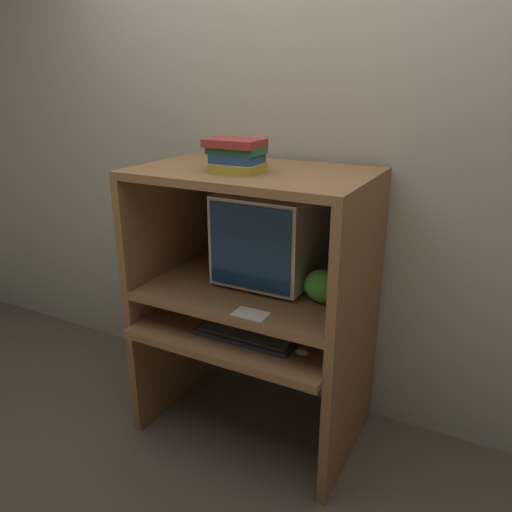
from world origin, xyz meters
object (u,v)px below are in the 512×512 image
object	(u,v)px
crt_monitor	(271,236)
mouse	(302,352)
snack_bag	(324,286)
keyboard	(246,335)
book_stack	(237,155)

from	to	relation	value
crt_monitor	mouse	size ratio (longest dim) A/B	7.71
crt_monitor	snack_bag	xyz separation A→B (m)	(0.32, -0.11, -0.15)
snack_bag	keyboard	bearing A→B (deg)	-149.45
crt_monitor	mouse	xyz separation A→B (m)	(0.30, -0.30, -0.38)
keyboard	mouse	xyz separation A→B (m)	(0.28, -0.02, 0.00)
crt_monitor	keyboard	size ratio (longest dim) A/B	0.92
snack_bag	book_stack	bearing A→B (deg)	-167.83
keyboard	mouse	bearing A→B (deg)	-3.66
crt_monitor	snack_bag	distance (m)	0.37
crt_monitor	snack_bag	bearing A→B (deg)	-19.86
keyboard	snack_bag	world-z (taller)	snack_bag
mouse	snack_bag	size ratio (longest dim) A/B	0.31
keyboard	crt_monitor	bearing A→B (deg)	94.54
mouse	book_stack	world-z (taller)	book_stack
crt_monitor	mouse	world-z (taller)	crt_monitor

